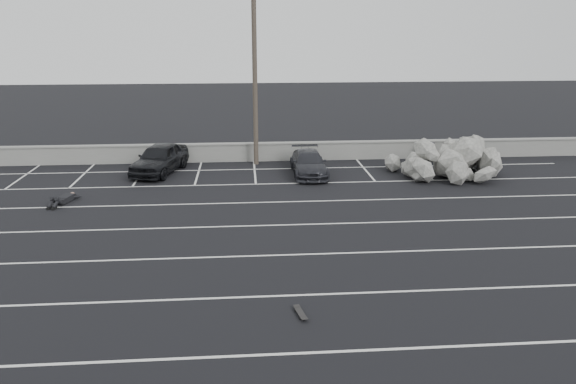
{
  "coord_description": "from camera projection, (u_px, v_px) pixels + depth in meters",
  "views": [
    {
      "loc": [
        0.48,
        -17.68,
        7.52
      ],
      "look_at": [
        2.21,
        4.17,
        1.0
      ],
      "focal_mm": 35.0,
      "sensor_mm": 36.0,
      "label": 1
    }
  ],
  "objects": [
    {
      "name": "skateboard",
      "position": [
        301.0,
        313.0,
        15.14
      ],
      "size": [
        0.31,
        0.71,
        0.08
      ],
      "rotation": [
        0.0,
        0.0,
        0.2
      ],
      "color": "black",
      "rests_on": "ground"
    },
    {
      "name": "car_right",
      "position": [
        309.0,
        163.0,
        29.27
      ],
      "size": [
        1.73,
        4.24,
        1.23
      ],
      "primitive_type": "imported",
      "rotation": [
        0.0,
        0.0,
        0.0
      ],
      "color": "#26262C",
      "rests_on": "ground"
    },
    {
      "name": "seawall",
      "position": [
        236.0,
        152.0,
        32.22
      ],
      "size": [
        50.0,
        0.45,
        1.06
      ],
      "color": "gray",
      "rests_on": "ground"
    },
    {
      "name": "ground",
      "position": [
        233.0,
        257.0,
        19.0
      ],
      "size": [
        120.0,
        120.0,
        0.0
      ],
      "primitive_type": "plane",
      "color": "black",
      "rests_on": "ground"
    },
    {
      "name": "riprap_pile",
      "position": [
        456.0,
        164.0,
        29.15
      ],
      "size": [
        6.5,
        4.66,
        1.68
      ],
      "color": "#9A9890",
      "rests_on": "ground"
    },
    {
      "name": "person",
      "position": [
        66.0,
        196.0,
        24.94
      ],
      "size": [
        2.15,
        2.98,
        0.51
      ],
      "primitive_type": null,
      "rotation": [
        0.0,
        0.0,
        -0.24
      ],
      "color": "black",
      "rests_on": "ground"
    },
    {
      "name": "car_left",
      "position": [
        160.0,
        158.0,
        29.62
      ],
      "size": [
        3.04,
        4.91,
        1.56
      ],
      "primitive_type": "imported",
      "rotation": [
        0.0,
        0.0,
        -0.28
      ],
      "color": "black",
      "rests_on": "ground"
    },
    {
      "name": "utility_pole",
      "position": [
        255.0,
        75.0,
        30.28
      ],
      "size": [
        1.31,
        0.26,
        9.82
      ],
      "color": "#4C4238",
      "rests_on": "ground"
    },
    {
      "name": "trash_bin",
      "position": [
        428.0,
        151.0,
        32.39
      ],
      "size": [
        0.88,
        0.88,
        1.07
      ],
      "rotation": [
        0.0,
        0.0,
        -0.3
      ],
      "color": "#2A2A2D",
      "rests_on": "ground"
    },
    {
      "name": "stall_lines",
      "position": [
        232.0,
        215.0,
        23.2
      ],
      "size": [
        36.0,
        20.05,
        0.01
      ],
      "color": "silver",
      "rests_on": "ground"
    }
  ]
}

